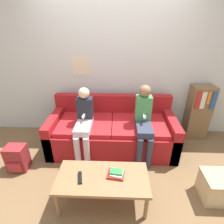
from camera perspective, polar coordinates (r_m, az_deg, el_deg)
name	(u,v)px	position (r m, az deg, el deg)	size (l,w,h in m)	color
ground_plane	(111,168)	(2.76, -0.36, -17.88)	(10.00, 10.00, 0.00)	brown
wall_back	(113,65)	(3.13, 0.49, 15.11)	(8.00, 0.06, 2.60)	silver
couch	(112,131)	(3.02, 0.10, -6.34)	(2.06, 0.90, 0.82)	maroon
coffee_table	(102,179)	(2.16, -3.13, -21.14)	(1.05, 0.50, 0.39)	#8E6642
person_left	(84,120)	(2.71, -9.13, -2.73)	(0.24, 0.60, 1.09)	silver
person_right	(144,120)	(2.68, 10.34, -2.46)	(0.24, 0.60, 1.15)	#33384C
tv_remote	(80,178)	(2.13, -10.40, -20.33)	(0.08, 0.17, 0.02)	black
book_stack	(116,173)	(2.12, 1.37, -19.41)	(0.21, 0.18, 0.07)	red
bookshelf	(198,112)	(3.53, 26.33, -0.06)	(0.38, 0.30, 1.00)	brown
storage_box	(216,187)	(2.64, 30.74, -20.30)	(0.34, 0.35, 0.34)	#CCB284
backpack	(17,158)	(2.98, -28.54, -13.08)	(0.28, 0.24, 0.39)	maroon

